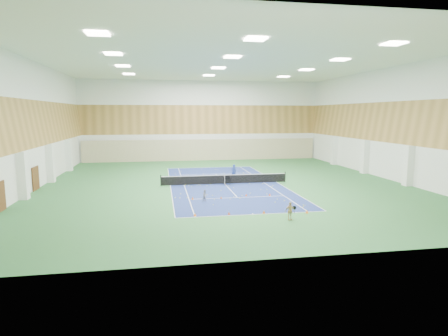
% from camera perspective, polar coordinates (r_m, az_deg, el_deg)
% --- Properties ---
extents(ground, '(40.00, 40.00, 0.00)m').
position_cam_1_polar(ground, '(38.05, 0.11, -2.43)').
color(ground, '#2C6836').
rests_on(ground, ground).
extents(room_shell, '(36.00, 40.00, 12.00)m').
position_cam_1_polar(room_shell, '(37.40, 0.11, 6.63)').
color(room_shell, white).
rests_on(room_shell, ground).
extents(wood_cladding, '(36.00, 40.00, 8.00)m').
position_cam_1_polar(wood_cladding, '(37.40, 0.11, 9.70)').
color(wood_cladding, '#AA7E3F').
rests_on(wood_cladding, room_shell).
extents(ceiling_light_grid, '(21.40, 25.40, 0.06)m').
position_cam_1_polar(ceiling_light_grid, '(37.70, 0.11, 15.66)').
color(ceiling_light_grid, white).
rests_on(ceiling_light_grid, room_shell).
extents(court_surface, '(10.97, 23.77, 0.01)m').
position_cam_1_polar(court_surface, '(38.05, 0.11, -2.43)').
color(court_surface, navy).
rests_on(court_surface, ground).
extents(tennis_balls_scatter, '(10.57, 22.77, 0.07)m').
position_cam_1_polar(tennis_balls_scatter, '(38.04, 0.11, -2.37)').
color(tennis_balls_scatter, '#EAF62A').
rests_on(tennis_balls_scatter, ground).
extents(tennis_net, '(12.80, 0.10, 1.10)m').
position_cam_1_polar(tennis_net, '(37.95, 0.11, -1.62)').
color(tennis_net, black).
rests_on(tennis_net, ground).
extents(back_curtain, '(35.40, 0.16, 3.20)m').
position_cam_1_polar(back_curtain, '(57.21, -3.26, 2.77)').
color(back_curtain, '#C6B793').
rests_on(back_curtain, ground).
extents(door_left_a, '(0.08, 1.80, 2.20)m').
position_cam_1_polar(door_left_a, '(31.64, -30.97, -3.79)').
color(door_left_a, '#593319').
rests_on(door_left_a, ground).
extents(door_left_b, '(0.08, 1.80, 2.20)m').
position_cam_1_polar(door_left_b, '(39.07, -26.77, -1.41)').
color(door_left_b, '#593319').
rests_on(door_left_b, ground).
extents(coach, '(0.66, 0.52, 1.60)m').
position_cam_1_polar(coach, '(40.77, 1.48, -0.57)').
color(coach, navy).
rests_on(coach, ground).
extents(child_court, '(0.58, 0.54, 0.97)m').
position_cam_1_polar(child_court, '(30.47, -2.89, -4.21)').
color(child_court, '#9A9AA2').
rests_on(child_court, ground).
extents(child_apron, '(0.77, 0.44, 1.24)m').
position_cam_1_polar(child_apron, '(25.53, 10.01, -6.47)').
color(child_apron, tan).
rests_on(child_apron, ground).
extents(ball_cart, '(0.65, 0.65, 0.94)m').
position_cam_1_polar(ball_cart, '(37.42, 0.55, -1.89)').
color(ball_cart, black).
rests_on(ball_cart, ground).
extents(cone_svc_a, '(0.20, 0.20, 0.23)m').
position_cam_1_polar(cone_svc_a, '(31.28, -4.81, -4.60)').
color(cone_svc_a, orange).
rests_on(cone_svc_a, ground).
extents(cone_svc_b, '(0.17, 0.17, 0.19)m').
position_cam_1_polar(cone_svc_b, '(31.51, -0.44, -4.51)').
color(cone_svc_b, '#DA530B').
rests_on(cone_svc_b, ground).
extents(cone_svc_c, '(0.19, 0.19, 0.21)m').
position_cam_1_polar(cone_svc_c, '(32.51, 3.39, -4.11)').
color(cone_svc_c, '#F14C0C').
rests_on(cone_svc_c, ground).
extents(cone_svc_d, '(0.19, 0.19, 0.21)m').
position_cam_1_polar(cone_svc_d, '(32.84, 6.99, -4.03)').
color(cone_svc_d, '#FF450D').
rests_on(cone_svc_d, ground).
extents(cone_base_a, '(0.22, 0.22, 0.24)m').
position_cam_1_polar(cone_base_a, '(26.26, -4.45, -7.09)').
color(cone_base_a, orange).
rests_on(cone_base_a, ground).
extents(cone_base_b, '(0.20, 0.20, 0.22)m').
position_cam_1_polar(cone_base_b, '(26.59, 0.76, -6.89)').
color(cone_base_b, '#D84B0B').
rests_on(cone_base_b, ground).
extents(cone_base_c, '(0.22, 0.22, 0.25)m').
position_cam_1_polar(cone_base_c, '(27.01, 6.11, -6.67)').
color(cone_base_c, orange).
rests_on(cone_base_c, ground).
extents(cone_base_d, '(0.22, 0.22, 0.24)m').
position_cam_1_polar(cone_base_d, '(27.62, 12.53, -6.49)').
color(cone_base_d, orange).
rests_on(cone_base_d, ground).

